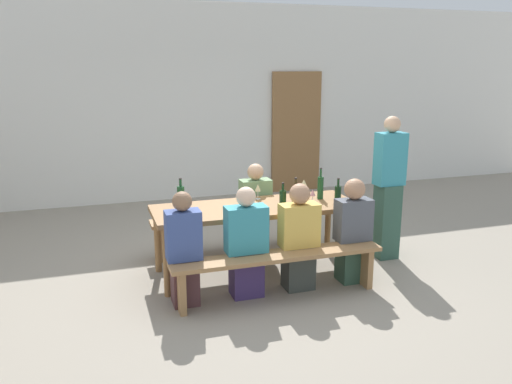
% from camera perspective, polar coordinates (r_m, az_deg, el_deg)
% --- Properties ---
extents(ground_plane, '(24.00, 24.00, 0.00)m').
position_cam_1_polar(ground_plane, '(5.80, 0.00, -8.66)').
color(ground_plane, gray).
extents(back_wall, '(14.00, 0.20, 3.20)m').
position_cam_1_polar(back_wall, '(8.83, -7.25, 9.69)').
color(back_wall, silver).
rests_on(back_wall, ground).
extents(wooden_door, '(0.90, 0.06, 2.10)m').
position_cam_1_polar(wooden_door, '(9.28, 4.42, 6.54)').
color(wooden_door, olive).
rests_on(wooden_door, ground).
extents(tasting_table, '(2.20, 0.78, 0.75)m').
position_cam_1_polar(tasting_table, '(5.58, 0.00, -2.26)').
color(tasting_table, olive).
rests_on(tasting_table, ground).
extents(bench_near, '(2.10, 0.30, 0.45)m').
position_cam_1_polar(bench_near, '(5.06, 2.44, -7.75)').
color(bench_near, '#9E7247').
rests_on(bench_near, ground).
extents(bench_far, '(2.10, 0.30, 0.45)m').
position_cam_1_polar(bench_far, '(6.30, -1.95, -3.36)').
color(bench_far, '#9E7247').
rests_on(bench_far, ground).
extents(wine_bottle_0, '(0.08, 0.08, 0.30)m').
position_cam_1_polar(wine_bottle_0, '(5.58, -8.23, -0.38)').
color(wine_bottle_0, '#194723').
rests_on(wine_bottle_0, tasting_table).
extents(wine_bottle_1, '(0.07, 0.07, 0.34)m').
position_cam_1_polar(wine_bottle_1, '(5.37, 4.35, -0.68)').
color(wine_bottle_1, '#332814').
rests_on(wine_bottle_1, tasting_table).
extents(wine_bottle_2, '(0.07, 0.07, 0.30)m').
position_cam_1_polar(wine_bottle_2, '(5.58, 8.94, -0.38)').
color(wine_bottle_2, '#143319').
rests_on(wine_bottle_2, tasting_table).
extents(wine_bottle_3, '(0.07, 0.07, 0.35)m').
position_cam_1_polar(wine_bottle_3, '(5.85, 7.06, 0.53)').
color(wine_bottle_3, '#194723').
rests_on(wine_bottle_3, tasting_table).
extents(wine_bottle_4, '(0.07, 0.07, 0.29)m').
position_cam_1_polar(wine_bottle_4, '(5.39, 2.95, -0.82)').
color(wine_bottle_4, '#143319').
rests_on(wine_bottle_4, tasting_table).
extents(wine_glass_0, '(0.07, 0.07, 0.17)m').
position_cam_1_polar(wine_glass_0, '(5.80, 0.21, 0.40)').
color(wine_glass_0, silver).
rests_on(wine_glass_0, tasting_table).
extents(wine_glass_1, '(0.06, 0.06, 0.14)m').
position_cam_1_polar(wine_glass_1, '(5.71, 6.22, -0.14)').
color(wine_glass_1, silver).
rests_on(wine_glass_1, tasting_table).
extents(wine_glass_2, '(0.08, 0.08, 0.17)m').
position_cam_1_polar(wine_glass_2, '(6.06, 5.26, 0.95)').
color(wine_glass_2, silver).
rests_on(wine_glass_2, tasting_table).
extents(wine_glass_3, '(0.07, 0.07, 0.16)m').
position_cam_1_polar(wine_glass_3, '(5.48, -7.57, -0.63)').
color(wine_glass_3, silver).
rests_on(wine_glass_3, tasting_table).
extents(seated_guest_near_0, '(0.32, 0.24, 1.10)m').
position_cam_1_polar(seated_guest_near_0, '(4.92, -7.90, -6.47)').
color(seated_guest_near_0, '#513134').
rests_on(seated_guest_near_0, ground).
extents(seated_guest_near_1, '(0.40, 0.24, 1.10)m').
position_cam_1_polar(seated_guest_near_1, '(5.06, -1.08, -5.88)').
color(seated_guest_near_1, '#3A2A5A').
rests_on(seated_guest_near_1, ground).
extents(seated_guest_near_2, '(0.39, 0.24, 1.09)m').
position_cam_1_polar(seated_guest_near_2, '(5.23, 4.71, -5.20)').
color(seated_guest_near_2, '#373C36').
rests_on(seated_guest_near_2, ground).
extents(seated_guest_near_3, '(0.36, 0.24, 1.10)m').
position_cam_1_polar(seated_guest_near_3, '(5.48, 10.54, -4.38)').
color(seated_guest_near_3, '#2F4D3C').
rests_on(seated_guest_near_3, ground).
extents(seated_guest_far_0, '(0.36, 0.24, 1.10)m').
position_cam_1_polar(seated_guest_far_0, '(6.17, -0.06, -2.17)').
color(seated_guest_far_0, '#584E5F').
rests_on(seated_guest_far_0, ground).
extents(standing_host, '(0.32, 0.24, 1.66)m').
position_cam_1_polar(standing_host, '(6.17, 14.28, 0.19)').
color(standing_host, '#305445').
rests_on(standing_host, ground).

